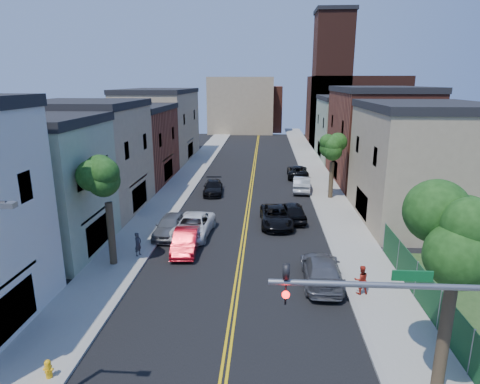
% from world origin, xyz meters
% --- Properties ---
extents(sidewalk_left, '(3.20, 100.00, 0.15)m').
position_xyz_m(sidewalk_left, '(-7.90, 40.00, 0.07)').
color(sidewalk_left, gray).
rests_on(sidewalk_left, ground).
extents(sidewalk_right, '(3.20, 100.00, 0.15)m').
position_xyz_m(sidewalk_right, '(7.90, 40.00, 0.07)').
color(sidewalk_right, gray).
rests_on(sidewalk_right, ground).
extents(curb_left, '(0.30, 100.00, 0.15)m').
position_xyz_m(curb_left, '(-6.15, 40.00, 0.07)').
color(curb_left, gray).
rests_on(curb_left, ground).
extents(curb_right, '(0.30, 100.00, 0.15)m').
position_xyz_m(curb_right, '(6.15, 40.00, 0.07)').
color(curb_right, gray).
rests_on(curb_right, ground).
extents(bldg_left_palegrn, '(9.00, 8.00, 8.50)m').
position_xyz_m(bldg_left_palegrn, '(-14.00, 16.00, 4.25)').
color(bldg_left_palegrn, gray).
rests_on(bldg_left_palegrn, ground).
extents(bldg_left_tan_near, '(9.00, 10.00, 9.00)m').
position_xyz_m(bldg_left_tan_near, '(-14.00, 25.00, 4.50)').
color(bldg_left_tan_near, '#998466').
rests_on(bldg_left_tan_near, ground).
extents(bldg_left_brick, '(9.00, 12.00, 8.00)m').
position_xyz_m(bldg_left_brick, '(-14.00, 36.00, 4.00)').
color(bldg_left_brick, brown).
rests_on(bldg_left_brick, ground).
extents(bldg_left_tan_far, '(9.00, 16.00, 9.50)m').
position_xyz_m(bldg_left_tan_far, '(-14.00, 50.00, 4.75)').
color(bldg_left_tan_far, '#998466').
rests_on(bldg_left_tan_far, ground).
extents(bldg_right_tan, '(9.00, 12.00, 9.00)m').
position_xyz_m(bldg_right_tan, '(14.00, 24.00, 4.50)').
color(bldg_right_tan, '#998466').
rests_on(bldg_right_tan, ground).
extents(bldg_right_brick, '(9.00, 14.00, 10.00)m').
position_xyz_m(bldg_right_brick, '(14.00, 38.00, 5.00)').
color(bldg_right_brick, brown).
rests_on(bldg_right_brick, ground).
extents(bldg_right_palegrn, '(9.00, 12.00, 8.50)m').
position_xyz_m(bldg_right_palegrn, '(14.00, 52.00, 4.25)').
color(bldg_right_palegrn, gray).
rests_on(bldg_right_palegrn, ground).
extents(church, '(16.20, 14.20, 22.60)m').
position_xyz_m(church, '(16.33, 67.07, 7.24)').
color(church, '#4C2319').
rests_on(church, ground).
extents(backdrop_left, '(14.00, 8.00, 12.00)m').
position_xyz_m(backdrop_left, '(-4.00, 82.00, 6.00)').
color(backdrop_left, '#998466').
rests_on(backdrop_left, ground).
extents(backdrop_center, '(10.00, 8.00, 10.00)m').
position_xyz_m(backdrop_center, '(0.00, 86.00, 5.00)').
color(backdrop_center, brown).
rests_on(backdrop_center, ground).
extents(fence_right, '(0.04, 15.00, 1.90)m').
position_xyz_m(fence_right, '(9.50, 9.50, 1.10)').
color(fence_right, '#143F1E').
rests_on(fence_right, sidewalk_right).
extents(tree_left_mid, '(5.20, 5.20, 9.29)m').
position_xyz_m(tree_left_mid, '(-7.88, 14.01, 6.58)').
color(tree_left_mid, '#382C1C').
rests_on(tree_left_mid, sidewalk_left).
extents(tree_right_corner, '(5.80, 5.80, 10.35)m').
position_xyz_m(tree_right_corner, '(7.93, 4.01, 7.31)').
color(tree_right_corner, '#382C1C').
rests_on(tree_right_corner, sidewalk_right).
extents(tree_right_far, '(4.40, 4.40, 8.03)m').
position_xyz_m(tree_right_far, '(7.92, 30.01, 5.76)').
color(tree_right_far, '#382C1C').
rests_on(tree_right_far, sidewalk_right).
extents(traffic_signal, '(5.50, 0.31, 7.20)m').
position_xyz_m(traffic_signal, '(5.87, -0.50, 4.79)').
color(traffic_signal, slate).
rests_on(traffic_signal, sidewalk_right).
extents(red_sedan, '(1.85, 4.55, 1.47)m').
position_xyz_m(red_sedan, '(-3.80, 16.44, 0.73)').
color(red_sedan, '#B20B18').
rests_on(red_sedan, ground).
extents(white_pickup, '(2.92, 5.72, 1.54)m').
position_xyz_m(white_pickup, '(-3.80, 19.32, 0.77)').
color(white_pickup, silver).
rests_on(white_pickup, ground).
extents(grey_car_left, '(2.09, 4.70, 1.57)m').
position_xyz_m(grey_car_left, '(-5.50, 19.25, 0.79)').
color(grey_car_left, '#585A5F').
rests_on(grey_car_left, ground).
extents(black_car_left, '(2.23, 4.76, 1.34)m').
position_xyz_m(black_car_left, '(-3.80, 31.16, 0.67)').
color(black_car_left, black).
rests_on(black_car_left, ground).
extents(grey_car_right, '(2.33, 5.40, 1.55)m').
position_xyz_m(grey_car_right, '(4.81, 12.54, 0.77)').
color(grey_car_right, '#505157').
rests_on(grey_car_right, ground).
extents(black_car_right, '(2.37, 4.79, 1.57)m').
position_xyz_m(black_car_right, '(3.80, 23.42, 0.79)').
color(black_car_right, black).
rests_on(black_car_right, ground).
extents(silver_car_right, '(2.14, 5.03, 1.61)m').
position_xyz_m(silver_car_right, '(5.35, 32.72, 0.81)').
color(silver_car_right, '#ACAFB4').
rests_on(silver_car_right, ground).
extents(dark_car_right_far, '(2.49, 5.23, 1.44)m').
position_xyz_m(dark_car_right_far, '(5.37, 39.15, 0.72)').
color(dark_car_right_far, black).
rests_on(dark_car_right_far, ground).
extents(black_suv_lane, '(2.73, 5.47, 1.49)m').
position_xyz_m(black_suv_lane, '(2.44, 22.10, 0.74)').
color(black_suv_lane, black).
rests_on(black_suv_lane, ground).
extents(pedestrian_left, '(0.54, 0.66, 1.56)m').
position_xyz_m(pedestrian_left, '(-6.70, 15.27, 0.93)').
color(pedestrian_left, '#282A31').
rests_on(pedestrian_left, sidewalk_left).
extents(pedestrian_right, '(0.87, 0.72, 1.61)m').
position_xyz_m(pedestrian_right, '(6.70, 11.14, 0.95)').
color(pedestrian_right, '#B42A1B').
rests_on(pedestrian_right, sidewalk_right).
extents(fire_hydrant, '(0.37, 0.37, 0.77)m').
position_xyz_m(fire_hydrant, '(-6.70, 3.83, 0.54)').
color(fire_hydrant, '#F8AA0D').
rests_on(fire_hydrant, sidewalk_left).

